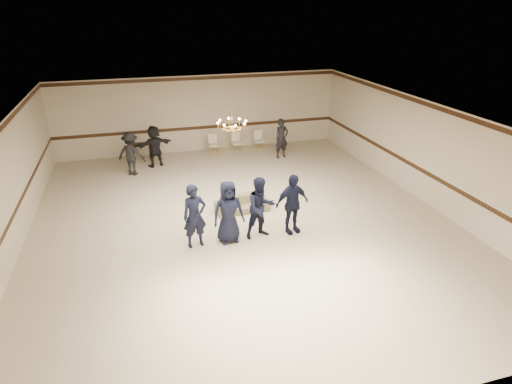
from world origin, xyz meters
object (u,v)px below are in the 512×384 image
at_px(boy_d, 292,204).
at_px(console_table, 141,151).
at_px(boy_a, 195,216).
at_px(banquet_chair_mid, 237,143).
at_px(settee, 242,204).
at_px(banquet_chair_left, 214,145).
at_px(banquet_chair_right, 259,141).
at_px(boy_b, 228,212).
at_px(adult_right, 282,138).
at_px(adult_mid, 155,146).
at_px(adult_left, 131,154).
at_px(chandelier, 232,118).
at_px(boy_c, 261,208).

relative_size(boy_d, console_table, 2.14).
height_order(boy_a, console_table, boy_a).
distance_m(boy_d, banquet_chair_mid, 7.30).
bearing_deg(settee, banquet_chair_left, 84.55).
xyz_separation_m(boy_d, console_table, (-3.79, 7.48, -0.53)).
bearing_deg(banquet_chair_right, banquet_chair_left, -179.89).
relative_size(boy_b, banquet_chair_mid, 2.03).
distance_m(boy_b, adult_right, 7.13).
bearing_deg(boy_d, adult_mid, 105.72).
distance_m(banquet_chair_right, console_table, 5.00).
bearing_deg(boy_a, adult_left, 94.67).
xyz_separation_m(adult_mid, banquet_chair_mid, (3.47, 0.76, -0.39)).
height_order(adult_left, adult_right, same).
bearing_deg(chandelier, boy_c, -82.28).
height_order(boy_d, adult_right, boy_d).
height_order(chandelier, console_table, chandelier).
height_order(banquet_chair_mid, banquet_chair_right, same).
bearing_deg(adult_mid, adult_right, 157.87).
bearing_deg(adult_right, boy_b, -132.99).
xyz_separation_m(adult_right, banquet_chair_left, (-2.63, 1.16, -0.39)).
bearing_deg(adult_mid, banquet_chair_left, 179.45).
bearing_deg(banquet_chair_left, console_table, 179.96).
relative_size(boy_d, adult_right, 1.06).
relative_size(banquet_chair_left, console_table, 1.06).
relative_size(adult_right, banquet_chair_left, 1.91).
xyz_separation_m(boy_a, banquet_chair_mid, (2.91, 7.28, -0.44)).
relative_size(adult_left, banquet_chair_mid, 1.91).
relative_size(settee, banquet_chair_right, 1.92).
distance_m(boy_c, banquet_chair_left, 7.30).
xyz_separation_m(adult_mid, banquet_chair_right, (4.47, 0.76, -0.39)).
bearing_deg(adult_left, adult_right, -150.21).
bearing_deg(adult_left, settee, 154.31).
height_order(boy_b, settee, boy_b).
height_order(boy_c, adult_mid, boy_c).
height_order(settee, adult_right, adult_right).
bearing_deg(console_table, banquet_chair_right, 3.28).
relative_size(adult_left, adult_mid, 1.00).
height_order(boy_c, console_table, boy_c).
bearing_deg(chandelier, banquet_chair_right, 65.50).
relative_size(boy_a, adult_mid, 1.06).
height_order(banquet_chair_right, console_table, banquet_chair_right).
relative_size(chandelier, settee, 0.57).
bearing_deg(banquet_chair_mid, settee, -104.42).
relative_size(adult_mid, adult_right, 1.00).
distance_m(adult_mid, console_table, 1.20).
bearing_deg(boy_d, banquet_chair_left, 85.38).
bearing_deg(console_table, settee, -58.69).
distance_m(chandelier, adult_mid, 5.35).
height_order(boy_d, banquet_chair_right, boy_d).
bearing_deg(boy_d, settee, 109.76).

